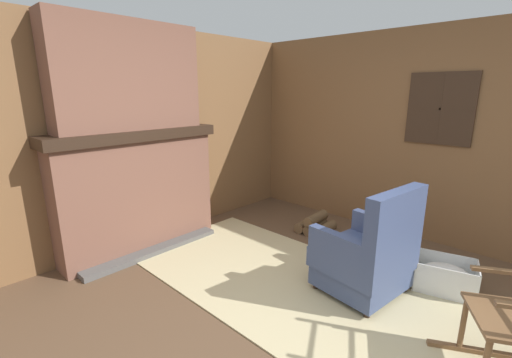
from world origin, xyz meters
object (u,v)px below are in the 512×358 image
at_px(firewood_stack, 316,225).
at_px(oil_lamp_vase, 82,122).
at_px(laundry_basket, 445,275).
at_px(storage_case, 157,122).
at_px(armchair, 367,256).
at_px(decorative_plate_on_mantel, 120,120).

distance_m(firewood_stack, oil_lamp_vase, 2.89).
height_order(laundry_basket, oil_lamp_vase, oil_lamp_vase).
height_order(oil_lamp_vase, storage_case, oil_lamp_vase).
relative_size(armchair, storage_case, 3.64).
relative_size(firewood_stack, oil_lamp_vase, 1.44).
bearing_deg(decorative_plate_on_mantel, storage_case, 87.24).
xyz_separation_m(armchair, laundry_basket, (0.50, 0.53, -0.21)).
bearing_deg(storage_case, laundry_basket, 21.34).
bearing_deg(laundry_basket, decorative_plate_on_mantel, -151.89).
relative_size(oil_lamp_vase, storage_case, 1.10).
distance_m(storage_case, decorative_plate_on_mantel, 0.42).
height_order(firewood_stack, laundry_basket, laundry_basket).
distance_m(oil_lamp_vase, decorative_plate_on_mantel, 0.38).
bearing_deg(oil_lamp_vase, firewood_stack, 60.88).
relative_size(storage_case, decorative_plate_on_mantel, 1.23).
distance_m(firewood_stack, storage_case, 2.31).
xyz_separation_m(laundry_basket, decorative_plate_on_mantel, (-2.85, -1.52, 1.32)).
height_order(firewood_stack, oil_lamp_vase, oil_lamp_vase).
bearing_deg(storage_case, decorative_plate_on_mantel, -92.76).
bearing_deg(firewood_stack, armchair, -38.08).
bearing_deg(oil_lamp_vase, decorative_plate_on_mantel, 92.99).
height_order(oil_lamp_vase, decorative_plate_on_mantel, oil_lamp_vase).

